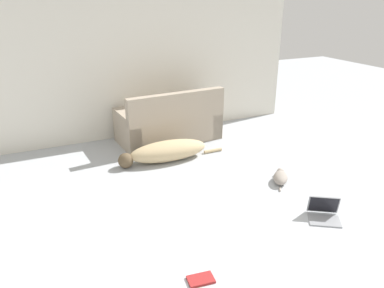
% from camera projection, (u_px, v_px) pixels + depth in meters
% --- Properties ---
extents(wall_back, '(6.68, 0.06, 2.49)m').
position_uv_depth(wall_back, '(117.00, 67.00, 6.31)').
color(wall_back, silver).
rests_on(wall_back, ground_plane).
extents(couch, '(1.76, 0.95, 0.92)m').
position_uv_depth(couch, '(169.00, 124.00, 6.48)').
color(couch, tan).
rests_on(couch, ground_plane).
extents(dog, '(1.71, 0.46, 0.31)m').
position_uv_depth(dog, '(166.00, 151.00, 5.73)').
color(dog, tan).
rests_on(dog, ground_plane).
extents(cat, '(0.39, 0.47, 0.14)m').
position_uv_depth(cat, '(280.00, 177.00, 5.11)').
color(cat, gray).
rests_on(cat, ground_plane).
extents(laptop_open, '(0.46, 0.45, 0.25)m').
position_uv_depth(laptop_open, '(324.00, 211.00, 4.29)').
color(laptop_open, gray).
rests_on(laptop_open, ground_plane).
extents(book_red, '(0.25, 0.18, 0.02)m').
position_uv_depth(book_red, '(201.00, 279.00, 3.36)').
color(book_red, maroon).
rests_on(book_red, ground_plane).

